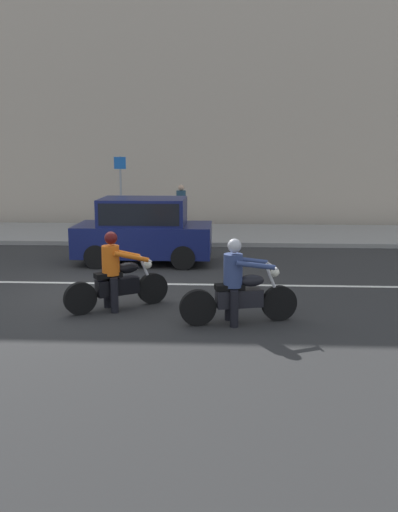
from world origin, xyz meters
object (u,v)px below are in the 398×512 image
object	(u,v)px
pedestrian_bystander	(181,205)
parked_hatchback_navy	(144,230)
street_sign_post	(121,185)
motorcycle_with_rider_denim_blue	(239,289)
motorcycle_with_rider_orange_stripe	(116,278)

from	to	relation	value
pedestrian_bystander	parked_hatchback_navy	bearing A→B (deg)	-97.95
street_sign_post	pedestrian_bystander	xyz separation A→B (m)	(2.34, -0.87, -0.63)
motorcycle_with_rider_denim_blue	pedestrian_bystander	xyz separation A→B (m)	(-1.85, 9.74, 0.51)
motorcycle_with_rider_orange_stripe	pedestrian_bystander	bearing A→B (deg)	86.65
motorcycle_with_rider_orange_stripe	pedestrian_bystander	size ratio (longest dim) A/B	1.09
motorcycle_with_rider_orange_stripe	motorcycle_with_rider_denim_blue	distance (m)	2.49
parked_hatchback_navy	street_sign_post	bearing A→B (deg)	107.06
motorcycle_with_rider_denim_blue	parked_hatchback_navy	bearing A→B (deg)	116.14
motorcycle_with_rider_orange_stripe	parked_hatchback_navy	bearing A→B (deg)	91.63
motorcycle_with_rider_denim_blue	pedestrian_bystander	size ratio (longest dim) A/B	1.25
parked_hatchback_navy	motorcycle_with_rider_orange_stripe	bearing A→B (deg)	-88.37
motorcycle_with_rider_denim_blue	street_sign_post	size ratio (longest dim) A/B	0.79
street_sign_post	motorcycle_with_rider_orange_stripe	bearing A→B (deg)	-79.56
motorcycle_with_rider_orange_stripe	pedestrian_bystander	world-z (taller)	pedestrian_bystander
motorcycle_with_rider_orange_stripe	motorcycle_with_rider_denim_blue	world-z (taller)	motorcycle_with_rider_denim_blue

